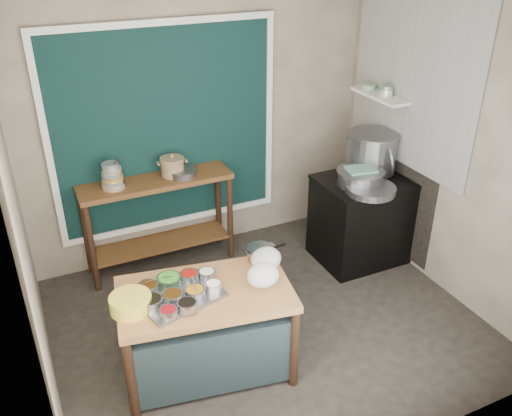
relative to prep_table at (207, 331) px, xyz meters
name	(u,v)px	position (x,y,z in m)	size (l,w,h in m)	color
floor	(266,324)	(0.65, 0.30, -0.39)	(3.50, 3.00, 0.02)	#2F2A24
back_wall	(200,118)	(0.65, 1.81, 1.02)	(3.50, 0.02, 2.80)	gray
left_wall	(18,227)	(-1.11, 0.30, 1.02)	(0.02, 3.00, 2.80)	gray
right_wall	(448,141)	(2.41, 0.30, 1.02)	(0.02, 3.00, 2.80)	gray
curtain_panel	(167,130)	(0.30, 1.77, 0.98)	(2.10, 0.02, 1.90)	black
curtain_frame	(167,130)	(0.30, 1.76, 0.98)	(2.22, 0.03, 2.02)	beige
tile_panel	(412,76)	(2.38, 0.85, 1.48)	(0.02, 1.70, 1.70)	#B2B2AA
soot_patch	(391,185)	(2.39, 0.95, 0.32)	(0.01, 1.30, 1.30)	black
wall_shelf	(380,96)	(2.28, 1.15, 1.23)	(0.22, 0.70, 0.03)	beige
prep_table	(207,331)	(0.00, 0.00, 0.00)	(1.25, 0.72, 0.75)	olive
back_counter	(160,223)	(0.10, 1.58, 0.10)	(1.45, 0.40, 0.95)	#513317
stove_block	(363,220)	(2.00, 0.85, 0.05)	(0.90, 0.68, 0.85)	black
stove_top	(367,181)	(2.00, 0.85, 0.49)	(0.92, 0.69, 0.03)	black
condiment_tray	(180,296)	(-0.19, 0.00, 0.39)	(0.56, 0.40, 0.03)	gray
condiment_bowls	(176,291)	(-0.20, 0.02, 0.43)	(0.60, 0.48, 0.07)	silver
yellow_basin	(131,303)	(-0.53, 0.02, 0.43)	(0.29, 0.29, 0.11)	#E8CC49
saucepan	(260,254)	(0.53, 0.20, 0.43)	(0.21, 0.21, 0.11)	gray
plastic_bag_a	(263,275)	(0.41, -0.12, 0.47)	(0.24, 0.20, 0.18)	white
plastic_bag_b	(266,259)	(0.52, 0.07, 0.46)	(0.24, 0.20, 0.18)	white
bowl_stack	(112,177)	(-0.29, 1.57, 0.68)	(0.21, 0.21, 0.24)	tan
utensil_cup	(118,183)	(-0.25, 1.57, 0.62)	(0.14, 0.14, 0.08)	gray
ceramic_crock	(172,167)	(0.28, 1.60, 0.66)	(0.24, 0.24, 0.16)	olive
wide_bowl	(183,173)	(0.36, 1.55, 0.61)	(0.26, 0.26, 0.06)	gray
stock_pot	(372,152)	(2.15, 1.01, 0.71)	(0.51, 0.51, 0.40)	gray
pot_lid	(387,157)	(2.24, 0.88, 0.69)	(0.38, 0.38, 0.02)	gray
steamer	(360,178)	(1.87, 0.78, 0.58)	(0.46, 0.46, 0.15)	gray
green_cloth	(361,169)	(1.87, 0.78, 0.67)	(0.27, 0.20, 0.02)	#5D9978
shallow_pan	(371,189)	(1.86, 0.61, 0.54)	(0.47, 0.47, 0.06)	gray
shelf_bowl_stack	(386,91)	(2.28, 1.06, 1.29)	(0.13, 0.13, 0.10)	silver
shelf_bowl_green	(369,87)	(2.28, 1.34, 1.26)	(0.14, 0.14, 0.05)	gray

